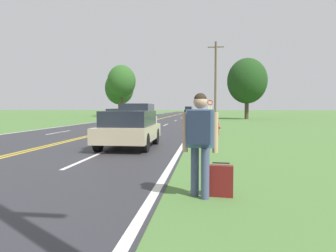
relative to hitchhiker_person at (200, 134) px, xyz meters
The scene contains 13 objects.
hitchhiker_person is the anchor object (origin of this frame).
suitcase 0.89m from the hitchhiker_person, 19.27° to the left, with size 0.42×0.18×0.59m.
fire_hydrant 11.92m from the hitchhiker_person, 86.61° to the left, with size 0.48×0.32×0.87m.
traffic_sign 26.31m from the hitchhiker_person, 88.63° to the left, with size 0.60×0.10×2.38m.
utility_pole_midground 29.52m from the hitchhiker_person, 87.54° to the left, with size 1.80×0.24×8.90m.
tree_left_verge 46.34m from the hitchhiker_person, 107.35° to the left, with size 4.70×4.70×8.64m.
tree_behind_sign 55.95m from the hitchhiker_person, 107.54° to the left, with size 5.66×5.66×8.70m.
tree_mid_treeline 37.11m from the hitchhiker_person, 81.12° to the left, with size 5.29×5.29×8.17m.
car_champagne_hatchback_approaching 6.67m from the hitchhiker_person, 114.37° to the left, with size 1.89×3.70×1.39m.
car_white_suv_mid_near 14.30m from the hitchhiker_person, 106.81° to the left, with size 2.13×4.42×1.77m.
car_silver_sedan_mid_far 22.22m from the hitchhiker_person, 109.94° to the left, with size 1.91×4.44×1.42m.
car_dark_grey_hatchback_receding 31.17m from the hitchhiker_person, 108.36° to the left, with size 1.81×3.95×1.42m.
car_black_suv_distant 66.32m from the hitchhiker_person, 93.18° to the left, with size 1.87×4.58×1.85m.
Camera 1 is at (6.12, -0.74, 1.51)m, focal length 32.00 mm.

